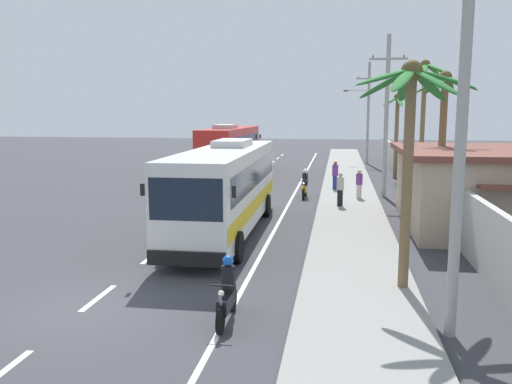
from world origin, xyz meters
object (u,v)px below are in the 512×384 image
object	(u,v)px
motorcycle_trailing	(227,295)
palm_fourth	(397,119)
motorcycle_beside_bus	(305,186)
pedestrian_far_walk	(335,175)
coach_bus_foreground	(226,186)
palm_nearest	(410,122)
palm_third	(443,118)
utility_pole_mid	(386,114)
utility_pole_far	(367,110)
pedestrian_midwalk	(359,183)
utility_pole_nearest	(461,132)
coach_bus_far_lane	(230,149)
pedestrian_near_kerb	(340,189)
palm_second	(424,95)

from	to	relation	value
motorcycle_trailing	palm_fourth	world-z (taller)	palm_fourth
motorcycle_beside_bus	pedestrian_far_walk	distance (m)	3.09
coach_bus_foreground	palm_nearest	bearing A→B (deg)	-44.72
palm_third	utility_pole_mid	bearing A→B (deg)	106.31
motorcycle_beside_bus	utility_pole_far	distance (m)	21.38
pedestrian_midwalk	palm_third	xyz separation A→B (m)	(3.34, -4.85, 3.60)
motorcycle_beside_bus	utility_pole_nearest	xyz separation A→B (m)	(4.37, -18.28, 3.80)
coach_bus_foreground	palm_third	world-z (taller)	palm_third
coach_bus_far_lane	motorcycle_beside_bus	bearing A→B (deg)	-56.98
pedestrian_far_walk	utility_pole_nearest	bearing A→B (deg)	-76.03
pedestrian_near_kerb	palm_nearest	world-z (taller)	palm_nearest
motorcycle_trailing	pedestrian_midwalk	xyz separation A→B (m)	(3.64, 17.70, 0.32)
motorcycle_trailing	palm_fourth	distance (m)	28.90
palm_nearest	motorcycle_trailing	bearing A→B (deg)	-147.26
utility_pole_nearest	palm_third	world-z (taller)	utility_pole_nearest
utility_pole_nearest	palm_third	xyz separation A→B (m)	(1.98, 12.92, 0.10)
motorcycle_trailing	palm_second	distance (m)	22.71
coach_bus_far_lane	pedestrian_near_kerb	xyz separation A→B (m)	(8.28, -12.85, -0.99)
pedestrian_midwalk	palm_second	distance (m)	6.83
motorcycle_beside_bus	utility_pole_mid	bearing A→B (deg)	13.95
coach_bus_foreground	motorcycle_trailing	bearing A→B (deg)	-77.92
pedestrian_midwalk	palm_fourth	bearing A→B (deg)	-20.58
coach_bus_foreground	motorcycle_beside_bus	bearing A→B (deg)	74.54
utility_pole_mid	palm_second	world-z (taller)	utility_pole_mid
palm_second	palm_fourth	world-z (taller)	palm_second
utility_pole_mid	pedestrian_far_walk	bearing A→B (deg)	152.14
motorcycle_trailing	palm_third	world-z (taller)	palm_third
utility_pole_mid	palm_fourth	bearing A→B (deg)	80.39
coach_bus_far_lane	palm_fourth	bearing A→B (deg)	-0.01
motorcycle_beside_bus	utility_pole_mid	world-z (taller)	utility_pole_mid
utility_pole_nearest	coach_bus_far_lane	bearing A→B (deg)	110.88
coach_bus_far_lane	motorcycle_beside_bus	world-z (taller)	coach_bus_far_lane
palm_nearest	palm_fourth	world-z (taller)	palm_nearest
palm_second	palm_third	size ratio (longest dim) A/B	1.18
pedestrian_far_walk	palm_nearest	bearing A→B (deg)	-77.02
motorcycle_trailing	palm_second	world-z (taller)	palm_second
palm_third	pedestrian_far_walk	bearing A→B (deg)	120.50
palm_third	coach_bus_foreground	bearing A→B (deg)	-156.37
coach_bus_foreground	utility_pole_mid	xyz separation A→B (m)	(7.01, 10.36, 2.79)
pedestrian_near_kerb	utility_pole_mid	bearing A→B (deg)	-68.23
coach_bus_far_lane	utility_pole_nearest	size ratio (longest dim) A/B	1.30
coach_bus_foreground	utility_pole_nearest	xyz separation A→B (m)	(6.92, -9.03, 2.55)
utility_pole_mid	utility_pole_far	size ratio (longest dim) A/B	0.98
coach_bus_foreground	palm_fourth	bearing A→B (deg)	65.92
palm_nearest	pedestrian_far_walk	bearing A→B (deg)	96.37
utility_pole_mid	palm_third	world-z (taller)	utility_pole_mid
motorcycle_beside_bus	utility_pole_mid	size ratio (longest dim) A/B	0.22
coach_bus_foreground	utility_pole_far	xyz separation A→B (m)	(6.91, 29.74, 2.99)
pedestrian_midwalk	palm_second	bearing A→B (deg)	-53.69
pedestrian_far_walk	utility_pole_far	world-z (taller)	utility_pole_far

